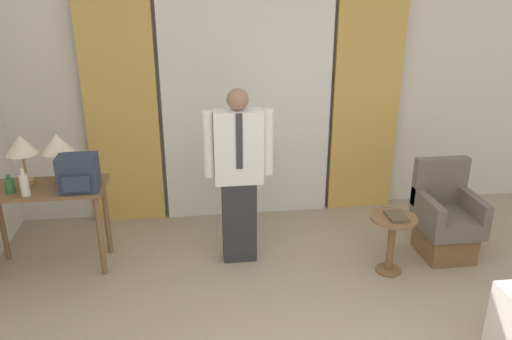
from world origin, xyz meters
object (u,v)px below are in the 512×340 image
object	(u,v)px
bottle_near_edge	(24,185)
book	(396,216)
desk	(45,202)
table_lamp_right	(57,145)
bottle_by_lamp	(10,185)
person	(239,171)
armchair	(445,221)
side_table	(392,235)
table_lamp_left	(21,146)
backpack	(78,173)

from	to	relation	value
bottle_near_edge	book	world-z (taller)	bottle_near_edge
desk	table_lamp_right	size ratio (longest dim) A/B	2.39
bottle_by_lamp	bottle_near_edge	bearing A→B (deg)	-26.56
bottle_by_lamp	book	distance (m)	3.30
person	armchair	world-z (taller)	person
table_lamp_right	side_table	bearing A→B (deg)	-11.45
desk	side_table	size ratio (longest dim) A/B	1.93
person	table_lamp_left	bearing A→B (deg)	174.50
backpack	desk	bearing A→B (deg)	161.73
backpack	person	xyz separation A→B (m)	(1.37, 0.03, -0.06)
table_lamp_left	side_table	bearing A→B (deg)	-10.39
desk	bottle_near_edge	distance (m)	0.31
desk	backpack	size ratio (longest dim) A/B	3.29
table_lamp_left	side_table	xyz separation A→B (m)	(3.17, -0.58, -0.77)
bottle_near_edge	backpack	size ratio (longest dim) A/B	0.73
desk	table_lamp_left	bearing A→B (deg)	147.95
person	side_table	world-z (taller)	person
bottle_by_lamp	person	world-z (taller)	person
bottle_near_edge	backpack	bearing A→B (deg)	7.82
table_lamp_left	bottle_by_lamp	distance (m)	0.35
bottle_by_lamp	table_lamp_right	bearing A→B (deg)	26.90
table_lamp_left	backpack	distance (m)	0.56
table_lamp_left	person	xyz separation A→B (m)	(1.85, -0.18, -0.26)
table_lamp_right	backpack	xyz separation A→B (m)	(0.19, -0.21, -0.19)
table_lamp_right	armchair	world-z (taller)	table_lamp_right
bottle_near_edge	side_table	world-z (taller)	bottle_near_edge
desk	backpack	distance (m)	0.46
bottle_near_edge	backpack	world-z (taller)	backpack
table_lamp_right	side_table	xyz separation A→B (m)	(2.87, -0.58, -0.77)
bottle_near_edge	armchair	distance (m)	3.78
bottle_near_edge	bottle_by_lamp	size ratio (longest dim) A/B	1.45
person	bottle_by_lamp	bearing A→B (deg)	-179.58
desk	table_lamp_left	world-z (taller)	table_lamp_left
bottle_near_edge	table_lamp_left	bearing A→B (deg)	103.37
table_lamp_right	person	size ratio (longest dim) A/B	0.27
armchair	backpack	bearing A→B (deg)	177.86
bottle_by_lamp	book	world-z (taller)	bottle_by_lamp
table_lamp_right	armchair	xyz separation A→B (m)	(3.50, -0.33, -0.80)
bottle_by_lamp	side_table	xyz separation A→B (m)	(3.25, -0.39, -0.49)
book	table_lamp_left	bearing A→B (deg)	169.26
table_lamp_left	book	xyz separation A→B (m)	(3.18, -0.60, -0.58)
armchair	side_table	size ratio (longest dim) A/B	1.64
backpack	side_table	bearing A→B (deg)	-7.97
book	desk	bearing A→B (deg)	170.45
desk	bottle_near_edge	size ratio (longest dim) A/B	4.49
bottle_by_lamp	backpack	distance (m)	0.58
person	book	world-z (taller)	person
backpack	book	bearing A→B (deg)	-8.40
armchair	side_table	xyz separation A→B (m)	(-0.63, -0.25, 0.03)
backpack	book	size ratio (longest dim) A/B	1.48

